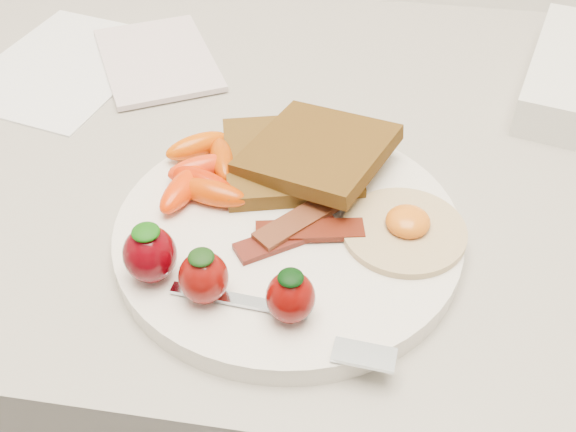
# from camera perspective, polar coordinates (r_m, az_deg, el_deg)

# --- Properties ---
(counter) EXTENTS (2.00, 0.60, 0.90)m
(counter) POSITION_cam_1_polar(r_m,az_deg,el_deg) (1.00, 2.76, -15.39)
(counter) COLOR gray
(counter) RESTS_ON ground
(plate) EXTENTS (0.27, 0.27, 0.02)m
(plate) POSITION_cam_1_polar(r_m,az_deg,el_deg) (0.56, 0.00, -1.42)
(plate) COLOR white
(plate) RESTS_ON counter
(toast_lower) EXTENTS (0.13, 0.13, 0.01)m
(toast_lower) POSITION_cam_1_polar(r_m,az_deg,el_deg) (0.61, 0.19, 4.53)
(toast_lower) COLOR #38230C
(toast_lower) RESTS_ON plate
(toast_upper) EXTENTS (0.14, 0.14, 0.03)m
(toast_upper) POSITION_cam_1_polar(r_m,az_deg,el_deg) (0.60, 2.36, 5.15)
(toast_upper) COLOR #462A11
(toast_upper) RESTS_ON toast_lower
(fried_egg) EXTENTS (0.11, 0.11, 0.02)m
(fried_egg) POSITION_cam_1_polar(r_m,az_deg,el_deg) (0.56, 9.24, -0.97)
(fried_egg) COLOR beige
(fried_egg) RESTS_ON plate
(bacon_strips) EXTENTS (0.10, 0.09, 0.01)m
(bacon_strips) POSITION_cam_1_polar(r_m,az_deg,el_deg) (0.55, 0.92, -1.03)
(bacon_strips) COLOR black
(bacon_strips) RESTS_ON plate
(baby_carrots) EXTENTS (0.09, 0.11, 0.02)m
(baby_carrots) POSITION_cam_1_polar(r_m,az_deg,el_deg) (0.59, -6.83, 3.35)
(baby_carrots) COLOR red
(baby_carrots) RESTS_ON plate
(strawberries) EXTENTS (0.14, 0.06, 0.05)m
(strawberries) POSITION_cam_1_polar(r_m,az_deg,el_deg) (0.50, -6.60, -4.43)
(strawberries) COLOR #520007
(strawberries) RESTS_ON plate
(fork) EXTENTS (0.16, 0.05, 0.00)m
(fork) POSITION_cam_1_polar(r_m,az_deg,el_deg) (0.49, 0.47, -8.54)
(fork) COLOR silver
(fork) RESTS_ON plate
(paper_sheet) EXTENTS (0.20, 0.24, 0.00)m
(paper_sheet) POSITION_cam_1_polar(r_m,az_deg,el_deg) (0.81, -17.26, 11.23)
(paper_sheet) COLOR white
(paper_sheet) RESTS_ON counter
(notepad) EXTENTS (0.17, 0.19, 0.01)m
(notepad) POSITION_cam_1_polar(r_m,az_deg,el_deg) (0.80, -10.29, 12.10)
(notepad) COLOR silver
(notepad) RESTS_ON paper_sheet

